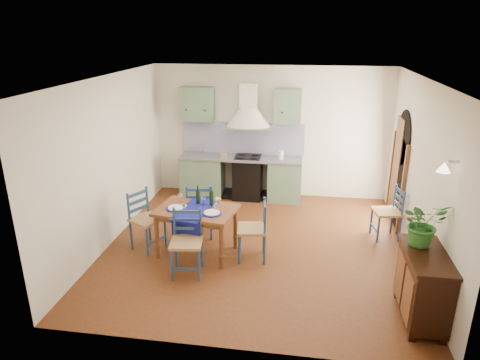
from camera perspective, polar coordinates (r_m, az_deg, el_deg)
name	(u,v)px	position (r m, az deg, el deg)	size (l,w,h in m)	color
floor	(257,246)	(7.38, 2.22, -8.80)	(5.00, 5.00, 0.00)	#4C2410
back_wall	(248,150)	(9.16, 1.03, 4.04)	(5.00, 0.96, 2.80)	beige
right_wall	(417,174)	(7.30, 22.49, 0.75)	(0.26, 5.00, 2.80)	beige
left_wall	(110,161)	(7.50, -16.97, 2.40)	(0.04, 5.00, 2.80)	beige
ceiling	(259,78)	(6.53, 2.56, 13.39)	(5.00, 5.00, 0.01)	white
dining_table	(196,214)	(6.90, -5.83, -4.55)	(1.35, 1.05, 1.11)	brown
chair_near	(187,242)	(6.46, -7.11, -8.19)	(0.52, 0.52, 1.00)	navy
chair_far	(200,209)	(7.55, -5.33, -3.82)	(0.53, 0.53, 1.00)	navy
chair_left	(146,219)	(7.28, -12.45, -5.15)	(0.63, 0.63, 1.00)	navy
chair_right	(254,229)	(6.80, 1.90, -6.61)	(0.51, 0.51, 0.98)	navy
chair_spare	(389,212)	(7.90, 19.21, -4.08)	(0.51, 0.51, 0.93)	navy
sideboard	(423,284)	(5.93, 23.20, -12.63)	(0.50, 1.05, 0.94)	black
potted_plant	(423,223)	(5.79, 23.25, -5.35)	(0.53, 0.46, 0.59)	#276323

